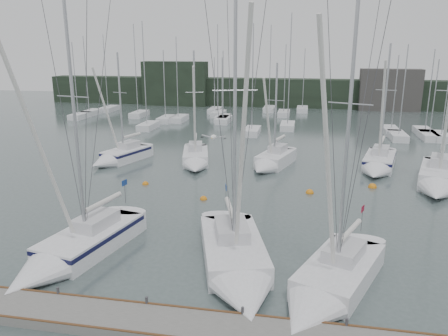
% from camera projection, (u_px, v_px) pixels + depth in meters
% --- Properties ---
extents(ground, '(160.00, 160.00, 0.00)m').
position_uv_depth(ground, '(214.00, 269.00, 21.61)').
color(ground, '#465554').
rests_on(ground, ground).
extents(dock, '(24.00, 2.00, 0.40)m').
position_uv_depth(dock, '(188.00, 327.00, 16.82)').
color(dock, '#60605B').
rests_on(dock, ground).
extents(far_treeline, '(90.00, 4.00, 5.00)m').
position_uv_depth(far_treeline, '(284.00, 93.00, 79.63)').
color(far_treeline, black).
rests_on(far_treeline, ground).
extents(far_building_left, '(12.00, 3.00, 8.00)m').
position_uv_depth(far_building_left, '(175.00, 84.00, 80.89)').
color(far_building_left, black).
rests_on(far_building_left, ground).
extents(far_building_right, '(10.00, 3.00, 7.00)m').
position_uv_depth(far_building_right, '(390.00, 90.00, 74.28)').
color(far_building_right, '#403D3A').
rests_on(far_building_right, ground).
extents(mast_forest, '(51.51, 25.81, 14.81)m').
position_uv_depth(mast_forest, '(242.00, 119.00, 63.26)').
color(mast_forest, silver).
rests_on(mast_forest, ground).
extents(sailboat_near_left, '(4.46, 9.39, 14.00)m').
position_uv_depth(sailboat_near_left, '(70.00, 252.00, 22.15)').
color(sailboat_near_left, silver).
rests_on(sailboat_near_left, ground).
extents(sailboat_near_center, '(5.45, 9.75, 14.83)m').
position_uv_depth(sailboat_near_center, '(238.00, 269.00, 20.58)').
color(sailboat_near_center, silver).
rests_on(sailboat_near_center, ground).
extents(sailboat_near_right, '(5.61, 8.63, 14.18)m').
position_uv_depth(sailboat_near_right, '(326.00, 289.00, 18.92)').
color(sailboat_near_right, silver).
rests_on(sailboat_near_right, ground).
extents(sailboat_mid_a, '(4.44, 7.30, 10.88)m').
position_uv_depth(sailboat_mid_a, '(118.00, 157.00, 41.22)').
color(sailboat_mid_a, silver).
rests_on(sailboat_mid_a, ground).
extents(sailboat_mid_b, '(3.99, 7.92, 11.04)m').
position_uv_depth(sailboat_mid_b, '(195.00, 160.00, 40.24)').
color(sailboat_mid_b, silver).
rests_on(sailboat_mid_b, ground).
extents(sailboat_mid_c, '(4.20, 7.22, 10.00)m').
position_uv_depth(sailboat_mid_c, '(270.00, 162.00, 39.36)').
color(sailboat_mid_c, silver).
rests_on(sailboat_mid_c, ground).
extents(sailboat_mid_d, '(4.31, 8.52, 11.71)m').
position_uv_depth(sailboat_mid_d, '(378.00, 165.00, 38.57)').
color(sailboat_mid_d, silver).
rests_on(sailboat_mid_d, ground).
extents(sailboat_mid_e, '(5.25, 9.49, 12.35)m').
position_uv_depth(sailboat_mid_e, '(438.00, 181.00, 33.62)').
color(sailboat_mid_e, silver).
rests_on(sailboat_mid_e, ground).
extents(buoy_a, '(0.52, 0.52, 0.52)m').
position_uv_depth(buoy_a, '(204.00, 199.00, 31.46)').
color(buoy_a, orange).
rests_on(buoy_a, ground).
extents(buoy_b, '(0.61, 0.61, 0.61)m').
position_uv_depth(buoy_b, '(310.00, 193.00, 32.82)').
color(buoy_b, orange).
rests_on(buoy_b, ground).
extents(buoy_c, '(0.51, 0.51, 0.51)m').
position_uv_depth(buoy_c, '(145.00, 184.00, 34.90)').
color(buoy_c, orange).
rests_on(buoy_c, ground).
extents(seagull, '(1.06, 0.48, 0.21)m').
position_uv_depth(seagull, '(213.00, 137.00, 18.96)').
color(seagull, white).
rests_on(seagull, ground).
extents(buoy_d, '(0.66, 0.66, 0.66)m').
position_uv_depth(buoy_d, '(372.00, 187.00, 34.14)').
color(buoy_d, orange).
rests_on(buoy_d, ground).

